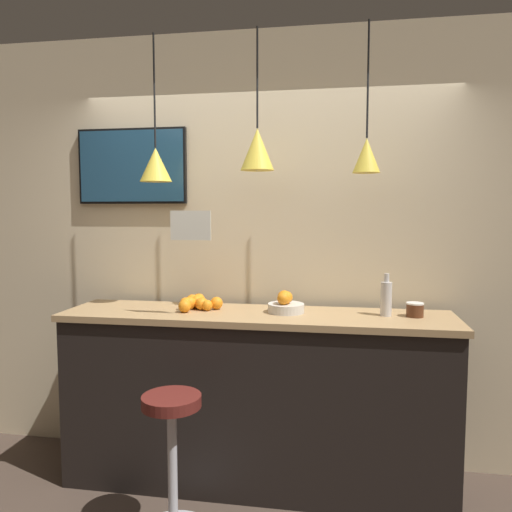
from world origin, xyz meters
TOP-DOWN VIEW (x-y plane):
  - back_wall at (0.00, 0.95)m, footprint 8.00×0.06m
  - service_counter at (0.00, 0.56)m, footprint 2.39×0.56m
  - bar_stool at (-0.34, -0.04)m, footprint 0.43×0.43m
  - fruit_bowl at (0.18, 0.60)m, footprint 0.22×0.22m
  - orange_pile at (-0.39, 0.62)m, footprint 0.27×0.30m
  - juice_bottle at (0.78, 0.60)m, footprint 0.07×0.07m
  - spread_jar at (0.94, 0.60)m, footprint 0.10×0.10m
  - pendant_lamp_left at (-0.65, 0.60)m, footprint 0.20×0.20m
  - pendant_lamp_middle at (0.00, 0.60)m, footprint 0.20×0.20m
  - pendant_lamp_right at (0.65, 0.60)m, footprint 0.16×0.16m
  - mounted_tv at (-0.93, 0.89)m, footprint 0.78×0.04m
  - hanging_menu_board at (-0.35, 0.36)m, footprint 0.24×0.01m

SIDE VIEW (x-z plane):
  - bar_stool at x=-0.34m, z-range 0.07..0.84m
  - service_counter at x=0.00m, z-range 0.00..1.09m
  - orange_pile at x=-0.39m, z-range 1.09..1.17m
  - spread_jar at x=0.94m, z-range 1.09..1.17m
  - fruit_bowl at x=0.18m, z-range 1.08..1.21m
  - juice_bottle at x=0.78m, z-range 1.07..1.32m
  - back_wall at x=0.00m, z-range 0.00..2.90m
  - hanging_menu_board at x=-0.35m, z-range 1.54..1.71m
  - pendant_lamp_left at x=-0.65m, z-range 1.55..2.46m
  - mounted_tv at x=-0.93m, z-range 1.76..2.28m
  - pendant_lamp_right at x=0.65m, z-range 1.61..2.47m
  - pendant_lamp_middle at x=0.00m, z-range 1.66..2.51m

